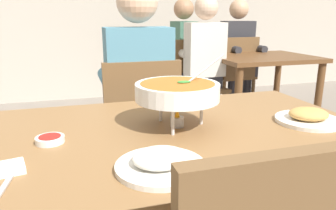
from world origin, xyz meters
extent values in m
cube|color=brown|center=(0.00, 0.00, 0.72)|extent=(1.38, 0.88, 0.04)
cylinder|color=brown|center=(-0.63, 0.38, 0.35)|extent=(0.07, 0.07, 0.70)
cylinder|color=brown|center=(0.63, 0.38, 0.35)|extent=(0.07, 0.07, 0.70)
cube|color=brown|center=(0.00, 0.82, 0.43)|extent=(0.44, 0.44, 0.03)
cube|color=brown|center=(0.00, 0.62, 0.68)|extent=(0.42, 0.04, 0.45)
cylinder|color=brown|center=(0.19, 1.01, 0.21)|extent=(0.04, 0.04, 0.42)
cylinder|color=brown|center=(-0.19, 1.01, 0.21)|extent=(0.04, 0.04, 0.42)
cylinder|color=brown|center=(0.19, 0.63, 0.21)|extent=(0.04, 0.04, 0.42)
cylinder|color=brown|center=(-0.19, 0.63, 0.21)|extent=(0.04, 0.04, 0.42)
cylinder|color=#2D2D38|center=(0.10, 0.84, 0.23)|extent=(0.10, 0.10, 0.45)
cylinder|color=#2D2D38|center=(-0.10, 0.84, 0.23)|extent=(0.10, 0.10, 0.45)
cube|color=#2D2D38|center=(0.00, 0.80, 0.51)|extent=(0.32, 0.32, 0.12)
cube|color=teal|center=(0.00, 0.72, 0.82)|extent=(0.36, 0.20, 0.50)
sphere|color=beige|center=(0.00, 0.72, 1.20)|extent=(0.22, 0.22, 0.22)
cylinder|color=teal|center=(0.16, 0.92, 0.77)|extent=(0.08, 0.28, 0.08)
cylinder|color=teal|center=(-0.16, 0.92, 0.77)|extent=(0.08, 0.28, 0.08)
cylinder|color=silver|center=(0.09, 0.03, 0.79)|extent=(0.01, 0.01, 0.10)
cylinder|color=silver|center=(-0.04, 0.11, 0.79)|extent=(0.01, 0.01, 0.10)
cylinder|color=silver|center=(-0.04, -0.04, 0.79)|extent=(0.01, 0.01, 0.10)
torus|color=silver|center=(0.00, 0.03, 0.84)|extent=(0.21, 0.21, 0.01)
cylinder|color=#B2B2B7|center=(0.00, 0.03, 0.76)|extent=(0.05, 0.05, 0.04)
cone|color=orange|center=(0.00, 0.03, 0.79)|extent=(0.02, 0.02, 0.04)
cylinder|color=white|center=(0.00, 0.03, 0.87)|extent=(0.30, 0.30, 0.06)
cylinder|color=#AD6023|center=(0.00, 0.03, 0.89)|extent=(0.26, 0.26, 0.01)
ellipsoid|color=#388433|center=(0.02, 0.03, 0.90)|extent=(0.05, 0.03, 0.01)
cylinder|color=silver|center=(0.09, 0.05, 0.93)|extent=(0.18, 0.01, 0.13)
cylinder|color=white|center=(-0.15, -0.28, 0.75)|extent=(0.24, 0.24, 0.01)
ellipsoid|color=white|center=(-0.15, -0.28, 0.77)|extent=(0.15, 0.13, 0.04)
cylinder|color=white|center=(0.49, -0.06, 0.75)|extent=(0.24, 0.24, 0.01)
ellipsoid|color=tan|center=(0.49, -0.06, 0.77)|extent=(0.15, 0.13, 0.04)
cylinder|color=white|center=(-0.44, 0.00, 0.75)|extent=(0.09, 0.09, 0.02)
cylinder|color=maroon|center=(-0.44, 0.00, 0.76)|extent=(0.07, 0.07, 0.01)
cube|color=silver|center=(-0.52, -0.23, 0.74)|extent=(0.04, 0.17, 0.01)
cube|color=brown|center=(1.50, 1.83, 0.72)|extent=(1.00, 0.80, 0.04)
cylinder|color=brown|center=(1.06, 1.49, 0.35)|extent=(0.07, 0.07, 0.70)
cylinder|color=brown|center=(1.94, 1.49, 0.35)|extent=(0.07, 0.07, 0.70)
cylinder|color=brown|center=(1.06, 2.17, 0.35)|extent=(0.07, 0.07, 0.70)
cylinder|color=brown|center=(1.94, 2.17, 0.35)|extent=(0.07, 0.07, 0.70)
cube|color=brown|center=(0.84, 1.86, 0.43)|extent=(0.49, 0.49, 0.03)
cube|color=brown|center=(0.81, 2.06, 0.68)|extent=(0.42, 0.09, 0.45)
cylinder|color=brown|center=(0.67, 1.65, 0.21)|extent=(0.04, 0.04, 0.42)
cylinder|color=brown|center=(1.05, 1.70, 0.21)|extent=(0.04, 0.04, 0.42)
cylinder|color=brown|center=(0.63, 2.03, 0.21)|extent=(0.04, 0.04, 0.42)
cylinder|color=brown|center=(1.00, 2.07, 0.21)|extent=(0.04, 0.04, 0.42)
cube|color=brown|center=(1.46, 2.41, 0.43)|extent=(0.45, 0.45, 0.03)
cube|color=brown|center=(1.47, 2.21, 0.68)|extent=(0.42, 0.05, 0.45)
cylinder|color=brown|center=(1.64, 2.60, 0.21)|extent=(0.04, 0.04, 0.42)
cylinder|color=brown|center=(1.26, 2.59, 0.21)|extent=(0.04, 0.04, 0.42)
cylinder|color=brown|center=(1.66, 2.22, 0.21)|extent=(0.04, 0.04, 0.42)
cylinder|color=brown|center=(1.28, 2.21, 0.21)|extent=(0.04, 0.04, 0.42)
cube|color=brown|center=(0.83, 2.39, 0.43)|extent=(0.45, 0.45, 0.03)
cube|color=brown|center=(1.03, 2.38, 0.68)|extent=(0.05, 0.42, 0.45)
cylinder|color=brown|center=(0.65, 2.58, 0.21)|extent=(0.04, 0.04, 0.42)
cylinder|color=brown|center=(0.64, 2.20, 0.21)|extent=(0.04, 0.04, 0.42)
cylinder|color=brown|center=(1.03, 2.57, 0.21)|extent=(0.04, 0.04, 0.42)
cylinder|color=brown|center=(1.02, 2.19, 0.21)|extent=(0.04, 0.04, 0.42)
cylinder|color=#2D2D38|center=(0.96, 1.95, 0.23)|extent=(0.10, 0.10, 0.45)
cylinder|color=#2D2D38|center=(0.76, 1.95, 0.23)|extent=(0.10, 0.10, 0.45)
cube|color=#2D2D38|center=(0.86, 1.91, 0.51)|extent=(0.32, 0.32, 0.12)
cube|color=beige|center=(0.86, 1.83, 0.82)|extent=(0.36, 0.20, 0.50)
sphere|color=beige|center=(0.86, 1.83, 1.20)|extent=(0.22, 0.22, 0.22)
cylinder|color=beige|center=(1.02, 2.03, 0.77)|extent=(0.08, 0.28, 0.08)
cylinder|color=beige|center=(0.70, 2.03, 0.77)|extent=(0.08, 0.28, 0.08)
cylinder|color=#2D2D38|center=(1.43, 2.31, 0.23)|extent=(0.10, 0.10, 0.45)
cylinder|color=#2D2D38|center=(1.63, 2.31, 0.23)|extent=(0.10, 0.10, 0.45)
cube|color=#2D2D38|center=(1.53, 2.35, 0.51)|extent=(0.32, 0.32, 0.12)
cube|color=#2D2D33|center=(1.53, 2.43, 0.82)|extent=(0.36, 0.20, 0.50)
sphere|color=tan|center=(1.53, 2.43, 1.20)|extent=(0.22, 0.22, 0.22)
cylinder|color=#2D2D33|center=(1.37, 2.23, 0.77)|extent=(0.08, 0.28, 0.08)
cylinder|color=#2D2D33|center=(1.69, 2.23, 0.77)|extent=(0.08, 0.28, 0.08)
cylinder|color=#2D2D38|center=(0.96, 2.29, 0.23)|extent=(0.10, 0.10, 0.45)
cylinder|color=#2D2D38|center=(0.96, 2.49, 0.23)|extent=(0.10, 0.10, 0.45)
cube|color=#2D2D38|center=(0.92, 2.39, 0.51)|extent=(0.32, 0.32, 0.12)
cube|color=#3D6B56|center=(0.84, 2.39, 0.82)|extent=(0.20, 0.36, 0.50)
sphere|color=#A57756|center=(0.84, 2.39, 1.20)|extent=(0.22, 0.22, 0.22)
cylinder|color=#3D6B56|center=(1.04, 2.23, 0.77)|extent=(0.28, 0.08, 0.08)
cylinder|color=#3D6B56|center=(1.04, 2.55, 0.77)|extent=(0.28, 0.08, 0.08)
camera|label=1|loc=(-0.35, -1.02, 1.13)|focal=34.50mm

